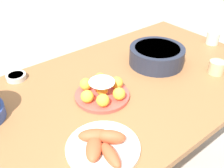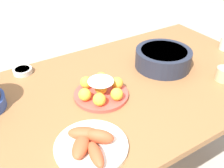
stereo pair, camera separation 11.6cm
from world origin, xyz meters
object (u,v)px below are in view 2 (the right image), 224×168
Objects in this scene: cup_near at (224,74)px; seafood_platter at (90,144)px; dining_table at (122,103)px; serving_bowl at (163,58)px; sauce_bowl at (23,71)px; cake_plate at (101,90)px.

seafood_platter is at bearing -176.77° from cup_near.
dining_table is 0.32m from serving_bowl.
cup_near is (0.44, -0.21, 0.13)m from dining_table.
dining_table is 16.70× the size of sauce_bowl.
cup_near is (0.80, -0.57, 0.02)m from sauce_bowl.
dining_table is 20.56× the size of cup_near.
seafood_platter is 3.37× the size of cup_near.
cup_near reaches higher than sauce_bowl.
cup_near is (0.16, -0.25, -0.02)m from serving_bowl.
sauce_bowl is at bearing 121.97° from cake_plate.
seafood_platter is 0.75m from cup_near.
serving_bowl is 1.11× the size of seafood_platter.
serving_bowl reaches higher than cup_near.
cake_plate is at bearing 160.59° from cup_near.
seafood_platter and cup_near have the same top height.
serving_bowl is (0.40, 0.06, 0.02)m from cake_plate.
sauce_bowl is 0.98m from cup_near.
sauce_bowl is (-0.64, 0.32, -0.04)m from serving_bowl.
dining_table is 0.51m from cup_near.
seafood_platter is at bearing -85.05° from sauce_bowl.
cake_plate is at bearing -58.03° from sauce_bowl.
cake_plate reaches higher than seafood_platter.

